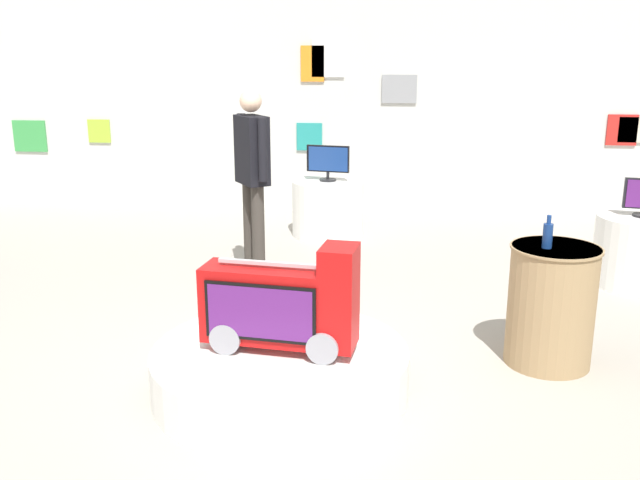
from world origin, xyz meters
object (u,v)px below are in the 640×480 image
main_display_pedestal (280,370)px  bottle_on_side_table (548,235)px  display_pedestal_left_rear (640,250)px  side_table_round (551,305)px  tv_on_center_rear (328,161)px  novelty_firetruck_tv (282,307)px  display_pedestal_center_rear (328,208)px  shopper_browsing_near_truck (252,171)px

main_display_pedestal → bottle_on_side_table: (1.71, 0.61, 0.79)m
display_pedestal_left_rear → side_table_round: size_ratio=0.98×
main_display_pedestal → tv_on_center_rear: tv_on_center_rear is taller
novelty_firetruck_tv → bottle_on_side_table: 1.84m
tv_on_center_rear → side_table_round: bearing=-60.4°
display_pedestal_center_rear → tv_on_center_rear: tv_on_center_rear is taller
display_pedestal_center_rear → shopper_browsing_near_truck: shopper_browsing_near_truck is taller
display_pedestal_left_rear → side_table_round: side_table_round is taller
novelty_firetruck_tv → shopper_browsing_near_truck: 2.37m
display_pedestal_left_rear → shopper_browsing_near_truck: (-3.59, -0.27, 0.73)m
display_pedestal_center_rear → shopper_browsing_near_truck: bearing=-106.8°
side_table_round → bottle_on_side_table: bearing=-154.3°
shopper_browsing_near_truck → tv_on_center_rear: bearing=73.2°
main_display_pedestal → bottle_on_side_table: bearing=19.5°
display_pedestal_center_rear → main_display_pedestal: bearing=-88.6°
display_pedestal_left_rear → display_pedestal_center_rear: size_ratio=1.00×
display_pedestal_left_rear → tv_on_center_rear: (-3.07, 1.46, 0.56)m
main_display_pedestal → novelty_firetruck_tv: 0.44m
novelty_firetruck_tv → side_table_round: bearing=20.2°
novelty_firetruck_tv → tv_on_center_rear: bearing=91.6°
main_display_pedestal → novelty_firetruck_tv: size_ratio=1.64×
bottle_on_side_table → shopper_browsing_near_truck: size_ratio=0.13×
display_pedestal_center_rear → display_pedestal_left_rear: bearing=-25.5°
tv_on_center_rear → side_table_round: (1.88, -3.31, -0.45)m
bottle_on_side_table → tv_on_center_rear: bearing=118.4°
side_table_round → shopper_browsing_near_truck: bearing=146.7°
display_pedestal_center_rear → tv_on_center_rear: bearing=-80.6°
novelty_firetruck_tv → display_pedestal_center_rear: (-0.11, 3.97, -0.26)m
tv_on_center_rear → side_table_round: tv_on_center_rear is taller
tv_on_center_rear → main_display_pedestal: bearing=-88.6°
main_display_pedestal → bottle_on_side_table: size_ratio=7.24×
novelty_firetruck_tv → shopper_browsing_near_truck: bearing=105.9°
main_display_pedestal → tv_on_center_rear: (-0.10, 3.95, 0.73)m
main_display_pedestal → display_pedestal_center_rear: display_pedestal_center_rear is taller
novelty_firetruck_tv → bottle_on_side_table: size_ratio=4.41×
display_pedestal_left_rear → display_pedestal_center_rear: (-3.07, 1.46, 0.00)m
main_display_pedestal → shopper_browsing_near_truck: bearing=105.6°
display_pedestal_left_rear → shopper_browsing_near_truck: bearing=-175.6°
novelty_firetruck_tv → display_pedestal_left_rear: 3.88m
novelty_firetruck_tv → side_table_round: (1.77, 0.65, -0.15)m
main_display_pedestal → shopper_browsing_near_truck: 2.48m
side_table_round → shopper_browsing_near_truck: shopper_browsing_near_truck is taller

